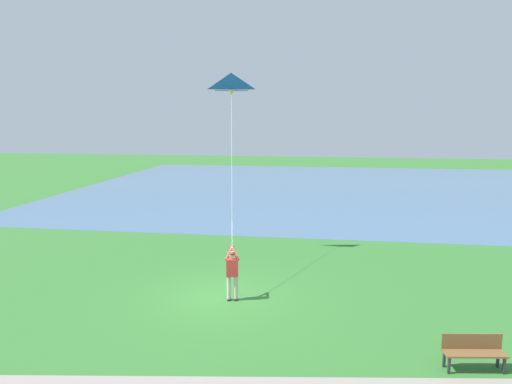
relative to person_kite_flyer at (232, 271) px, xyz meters
The scene contains 5 objects.
ground_plane 1.14m from the person_kite_flyer, 117.60° to the right, with size 120.00×120.00×0.00m, color #33702D.
lake_water 27.07m from the person_kite_flyer, behind, with size 36.00×44.00×0.01m, color #476B8E.
person_kite_flyer is the anchor object (origin of this frame).
flying_kite 8.56m from the person_kite_flyer, 168.58° to the right, with size 5.49×1.84×6.29m.
park_bench_near_walkway 7.72m from the person_kite_flyer, 62.31° to the left, with size 0.64×1.55×0.88m.
Camera 1 is at (15.65, 3.57, 6.22)m, focal length 33.80 mm.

